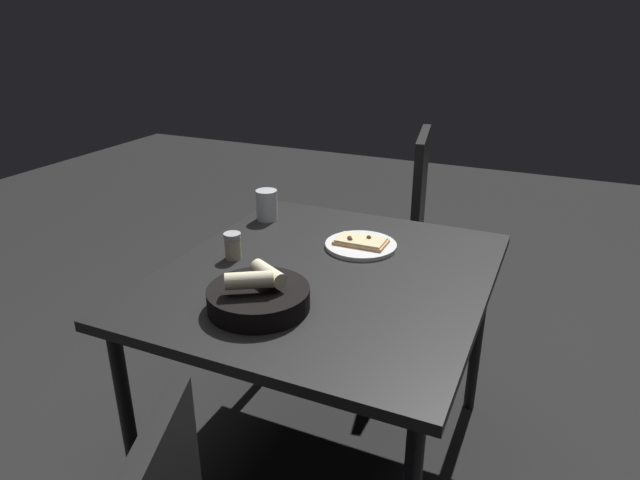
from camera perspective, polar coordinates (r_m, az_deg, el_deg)
ground at (r=2.06m, az=0.58°, el=-21.04°), size 8.00×8.00×0.00m
dining_table at (r=1.68m, az=0.67°, el=-5.08°), size 0.93×1.04×0.70m
pizza_plate at (r=1.82m, az=4.19°, el=-0.45°), size 0.23×0.23×0.04m
bread_basket at (r=1.45m, az=-6.25°, el=-5.77°), size 0.27×0.27×0.12m
beer_glass at (r=2.05m, az=-5.45°, el=3.39°), size 0.08×0.08×0.11m
pepper_shaker at (r=1.75m, az=-8.89°, el=-0.74°), size 0.05×0.05×0.08m
chair_near at (r=2.56m, az=7.43°, el=1.99°), size 0.51×0.51×0.93m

